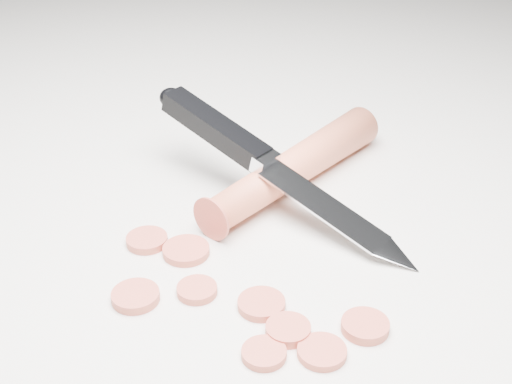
% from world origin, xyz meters
% --- Properties ---
extents(ground, '(2.40, 2.40, 0.00)m').
position_xyz_m(ground, '(0.00, 0.00, 0.00)').
color(ground, silver).
rests_on(ground, ground).
extents(carrot, '(0.11, 0.21, 0.03)m').
position_xyz_m(carrot, '(0.00, 0.10, 0.02)').
color(carrot, '#E45F3F').
rests_on(carrot, ground).
extents(carrot_slice_0, '(0.04, 0.04, 0.01)m').
position_xyz_m(carrot_slice_0, '(-0.05, -0.02, 0.00)').
color(carrot_slice_0, '#C34737').
rests_on(carrot_slice_0, ground).
extents(carrot_slice_1, '(0.03, 0.03, 0.01)m').
position_xyz_m(carrot_slice_1, '(-0.06, -0.08, 0.00)').
color(carrot_slice_1, '#C34737').
rests_on(carrot_slice_1, ground).
extents(carrot_slice_2, '(0.03, 0.03, 0.01)m').
position_xyz_m(carrot_slice_2, '(0.03, -0.06, 0.00)').
color(carrot_slice_2, '#C34737').
rests_on(carrot_slice_2, ground).
extents(carrot_slice_3, '(0.03, 0.03, 0.01)m').
position_xyz_m(carrot_slice_3, '(0.05, -0.08, 0.00)').
color(carrot_slice_3, '#C34737').
rests_on(carrot_slice_3, ground).
extents(carrot_slice_4, '(0.03, 0.03, 0.01)m').
position_xyz_m(carrot_slice_4, '(0.10, -0.06, 0.00)').
color(carrot_slice_4, '#C34737').
rests_on(carrot_slice_4, ground).
extents(carrot_slice_5, '(0.03, 0.03, 0.01)m').
position_xyz_m(carrot_slice_5, '(-0.08, -0.02, 0.00)').
color(carrot_slice_5, '#C34737').
rests_on(carrot_slice_5, ground).
extents(carrot_slice_6, '(0.03, 0.03, 0.01)m').
position_xyz_m(carrot_slice_6, '(-0.02, -0.06, 0.00)').
color(carrot_slice_6, '#C34737').
rests_on(carrot_slice_6, ground).
extents(carrot_slice_7, '(0.03, 0.03, 0.01)m').
position_xyz_m(carrot_slice_7, '(0.04, -0.11, 0.00)').
color(carrot_slice_7, '#C34737').
rests_on(carrot_slice_7, ground).
extents(carrot_slice_8, '(0.03, 0.03, 0.01)m').
position_xyz_m(carrot_slice_8, '(0.08, -0.10, 0.00)').
color(carrot_slice_8, '#C34737').
rests_on(carrot_slice_8, ground).
extents(kitchen_knife, '(0.27, 0.13, 0.08)m').
position_xyz_m(kitchen_knife, '(0.00, 0.06, 0.04)').
color(kitchen_knife, silver).
rests_on(kitchen_knife, ground).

